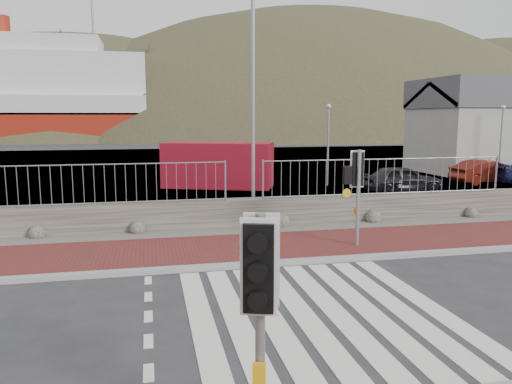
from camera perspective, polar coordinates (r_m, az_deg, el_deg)
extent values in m
plane|color=#28282B|center=(9.25, 7.28, -13.61)|extent=(220.00, 220.00, 0.00)
cube|color=maroon|center=(13.35, 0.82, -6.37)|extent=(40.00, 3.00, 0.08)
cube|color=gray|center=(11.94, 2.46, -8.13)|extent=(40.00, 0.25, 0.12)
cube|color=silver|center=(8.82, -6.15, -14.70)|extent=(0.42, 5.60, 0.01)
cube|color=silver|center=(8.89, -2.18, -14.45)|extent=(0.42, 5.60, 0.01)
cube|color=silver|center=(9.01, 1.70, -14.14)|extent=(0.42, 5.60, 0.01)
cube|color=silver|center=(9.16, 5.46, -13.77)|extent=(0.42, 5.60, 0.01)
cube|color=silver|center=(9.35, 9.06, -13.37)|extent=(0.42, 5.60, 0.01)
cube|color=silver|center=(9.57, 12.50, -12.94)|extent=(0.42, 5.60, 0.01)
cube|color=silver|center=(9.82, 15.76, -12.49)|extent=(0.42, 5.60, 0.01)
cube|color=silver|center=(10.11, 18.84, -12.02)|extent=(0.42, 5.60, 0.01)
cube|color=#59544C|center=(15.25, -0.87, -4.51)|extent=(40.00, 1.50, 0.06)
cube|color=#433E37|center=(15.93, -1.44, -2.39)|extent=(40.00, 0.60, 0.90)
cylinder|color=gray|center=(15.39, -19.22, 2.95)|extent=(8.40, 0.04, 0.04)
cylinder|color=gray|center=(15.51, -3.53, 1.23)|extent=(0.07, 0.07, 1.20)
cylinder|color=gray|center=(17.11, 14.67, 3.67)|extent=(8.40, 0.04, 0.04)
cylinder|color=gray|center=(15.74, 0.79, 1.35)|extent=(0.07, 0.07, 1.20)
cylinder|color=gray|center=(19.42, 25.74, 1.87)|extent=(0.07, 0.07, 1.20)
cube|color=#4C4C4F|center=(36.25, -7.53, 3.01)|extent=(120.00, 40.00, 0.50)
cube|color=#3F4C54|center=(71.11, -9.87, 5.66)|extent=(220.00, 50.00, 0.05)
cube|color=silver|center=(77.64, -23.90, 11.95)|extent=(30.00, 12.00, 6.00)
cube|color=silver|center=(78.03, -24.08, 14.88)|extent=(18.00, 10.00, 2.50)
cylinder|color=maroon|center=(79.24, -27.15, 16.40)|extent=(2.40, 2.40, 3.00)
cylinder|color=gray|center=(77.48, -18.18, 18.23)|extent=(0.30, 0.30, 6.00)
cube|color=#9E9E99|center=(36.18, 27.25, 5.30)|extent=(12.00, 6.00, 4.00)
ellipsoid|color=#30321E|center=(99.53, -18.88, -5.52)|extent=(106.40, 68.40, 76.00)
ellipsoid|color=#30321E|center=(105.65, 6.54, -7.67)|extent=(140.00, 90.00, 100.00)
ellipsoid|color=#30321E|center=(125.82, 26.43, -3.07)|extent=(112.00, 72.00, 80.00)
cylinder|color=gray|center=(5.23, 0.48, -16.35)|extent=(0.10, 0.10, 2.56)
cube|color=gold|center=(5.37, 0.48, -19.46)|extent=(0.14, 0.11, 0.20)
cube|color=black|center=(4.95, 0.50, -8.15)|extent=(0.42, 0.32, 0.96)
sphere|color=#0CE53F|center=(5.03, 0.49, -11.15)|extent=(0.14, 0.14, 0.14)
cylinder|color=gray|center=(13.48, 11.60, -0.84)|extent=(0.10, 0.10, 2.63)
cube|color=gold|center=(13.53, 11.55, -2.22)|extent=(0.13, 0.08, 0.21)
cube|color=black|center=(13.37, 11.70, 2.54)|extent=(0.38, 0.23, 0.99)
sphere|color=red|center=(13.35, 11.74, 3.74)|extent=(0.14, 0.14, 0.14)
cube|color=black|center=(13.26, 10.38, 1.91)|extent=(0.21, 0.15, 0.47)
cylinder|color=gray|center=(16.52, -0.34, 9.39)|extent=(0.13, 0.13, 7.43)
cube|color=maroon|center=(25.05, -4.32, 3.13)|extent=(5.77, 3.97, 2.22)
imported|color=black|center=(24.13, 16.38, 1.43)|extent=(3.70, 1.58, 1.25)
imported|color=#5C150D|center=(28.94, 24.82, 2.12)|extent=(3.86, 1.63, 1.24)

